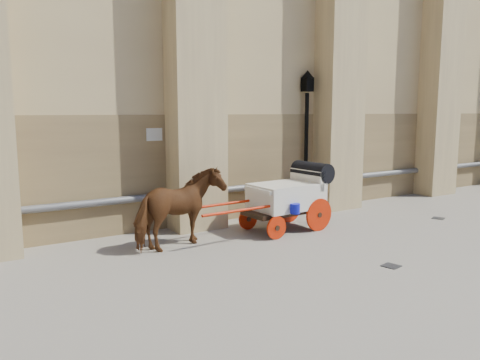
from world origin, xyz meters
TOP-DOWN VIEW (x-y plane):
  - ground at (0.00, 0.00)m, footprint 90.00×90.00m
  - horse at (-2.15, 2.16)m, footprint 2.31×1.48m
  - carriage at (1.03, 2.20)m, footprint 4.01×1.47m
  - street_lamp at (2.88, 3.80)m, footprint 0.40×0.40m
  - drain_grate_near at (0.89, -1.28)m, footprint 0.38×0.38m
  - drain_grate_far at (5.45, 0.88)m, footprint 0.42×0.42m

SIDE VIEW (x-z plane):
  - ground at x=0.00m, z-range 0.00..0.00m
  - drain_grate_near at x=0.89m, z-range 0.00..0.01m
  - drain_grate_far at x=5.45m, z-range 0.00..0.01m
  - horse at x=-2.15m, z-range 0.00..1.81m
  - carriage at x=1.03m, z-range 0.07..1.80m
  - street_lamp at x=2.88m, z-range 0.15..4.46m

